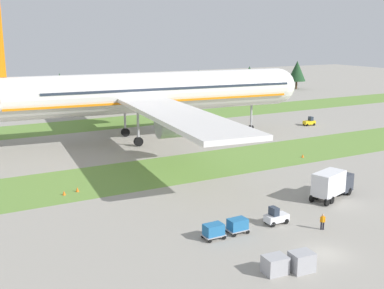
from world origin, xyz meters
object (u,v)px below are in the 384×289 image
uld_container_0 (302,262)px  baggage_tug (276,217)px  ground_crew_marshaller (333,182)px  taxiway_marker_0 (303,156)px  ground_crew_loader (323,221)px  cargo_dolly_lead (237,225)px  airliner (144,92)px  taxiway_marker_1 (77,189)px  cargo_dolly_second (214,230)px  taxiway_marker_2 (64,193)px  uld_container_1 (275,265)px  catering_truck (332,183)px  pushback_tractor (309,122)px

uld_container_0 → baggage_tug: bearing=63.7°
ground_crew_marshaller → taxiway_marker_0: ground_crew_marshaller is taller
baggage_tug → ground_crew_loader: baggage_tug is taller
uld_container_0 → ground_crew_marshaller: bearing=39.4°
cargo_dolly_lead → ground_crew_loader: bearing=66.5°
airliner → taxiway_marker_1: airliner is taller
cargo_dolly_second → uld_container_0: size_ratio=1.11×
ground_crew_marshaller → taxiway_marker_2: 35.04m
uld_container_1 → taxiway_marker_0: (28.76, 29.21, -0.51)m
taxiway_marker_1 → ground_crew_marshaller: bearing=-26.6°
taxiway_marker_1 → cargo_dolly_lead: bearing=-62.7°
cargo_dolly_lead → ground_crew_loader: size_ratio=1.27×
cargo_dolly_second → taxiway_marker_0: size_ratio=3.98×
airliner → uld_container_1: bearing=-5.7°
cargo_dolly_second → taxiway_marker_1: 22.54m
cargo_dolly_lead → cargo_dolly_second: (-2.90, -0.02, 0.00)m
catering_truck → taxiway_marker_1: (-27.23, 17.72, -1.64)m
catering_truck → taxiway_marker_0: 20.18m
taxiway_marker_1 → taxiway_marker_2: 1.93m
cargo_dolly_second → taxiway_marker_0: (29.70, 20.55, -0.64)m
ground_crew_marshaller → ground_crew_loader: (-10.81, -9.58, 0.00)m
uld_container_1 → cargo_dolly_lead: bearing=77.3°
baggage_tug → taxiway_marker_0: baggage_tug is taller
cargo_dolly_second → taxiway_marker_1: (-7.95, 21.08, -0.61)m
taxiway_marker_0 → taxiway_marker_2: size_ratio=0.98×
taxiway_marker_2 → airliner: bearing=48.7°
ground_crew_marshaller → taxiway_marker_0: size_ratio=3.13×
catering_truck → ground_crew_marshaller: bearing=117.0°
baggage_tug → ground_crew_loader: size_ratio=1.50×
airliner → taxiway_marker_1: 32.65m
cargo_dolly_lead → pushback_tractor: bearing=130.9°
ground_crew_marshaller → uld_container_1: bearing=-175.9°
cargo_dolly_lead → uld_container_1: bearing=-13.1°
catering_truck → pushback_tractor: 48.98m
baggage_tug → taxiway_marker_1: baggage_tug is taller
ground_crew_marshaller → catering_truck: bearing=-166.7°
cargo_dolly_second → uld_container_1: 8.70m
catering_truck → ground_crew_loader: 10.63m
ground_crew_marshaller → uld_container_1: (-21.11, -14.70, -0.16)m
airliner → ground_crew_loader: bearing=5.0°
baggage_tug → ground_crew_marshaller: 15.35m
pushback_tractor → ground_crew_marshaller: 45.13m
airliner → uld_container_0: size_ratio=41.02×
taxiway_marker_2 → cargo_dolly_second: bearing=-64.5°
taxiway_marker_0 → taxiway_marker_2: bearing=180.0°
taxiway_marker_0 → taxiway_marker_2: taxiway_marker_2 is taller
catering_truck → uld_container_0: bearing=-68.4°
cargo_dolly_second → pushback_tractor: bearing=129.3°
pushback_tractor → catering_truck: bearing=147.0°
baggage_tug → cargo_dolly_lead: bearing=-90.0°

